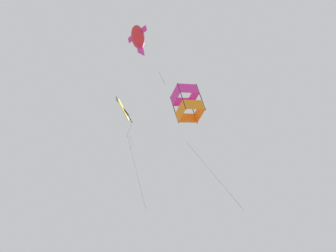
{
  "coord_description": "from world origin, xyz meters",
  "views": [
    {
      "loc": [
        8.27,
        15.62,
        12.59
      ],
      "look_at": [
        -1.75,
        -2.58,
        30.11
      ],
      "focal_mm": 51.24,
      "sensor_mm": 36.0,
      "label": 1
    }
  ],
  "objects": [
    {
      "name": "kite_diamond_near_right",
      "position": [
        -0.41,
        -6.17,
        33.59
      ],
      "size": [
        2.45,
        1.65,
        8.33
      ],
      "rotation": [
        0.5,
        0.0,
        1.12
      ],
      "color": "yellow"
    },
    {
      "name": "kite_fish_near_left",
      "position": [
        1.22,
        -0.79,
        34.29
      ],
      "size": [
        2.47,
        2.28,
        5.51
      ],
      "rotation": [
        0.29,
        0.0,
        1.91
      ],
      "color": "red"
    },
    {
      "name": "kite_box_upper_right",
      "position": [
        -3.86,
        -3.78,
        33.78
      ],
      "size": [
        3.83,
        3.58,
        9.03
      ],
      "rotation": [
        0.25,
        0.0,
        1.4
      ],
      "color": "#DB2D93"
    }
  ]
}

